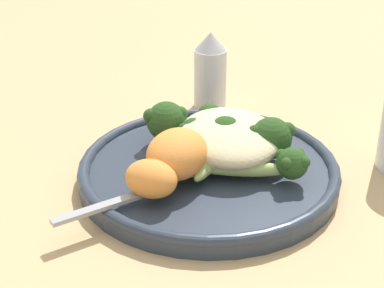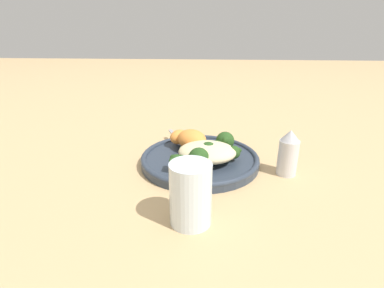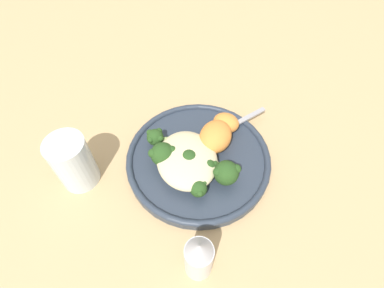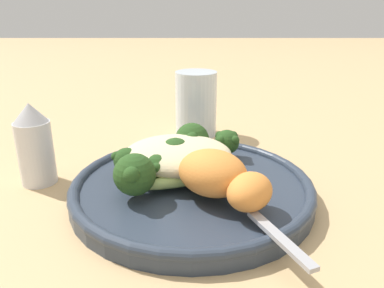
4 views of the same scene
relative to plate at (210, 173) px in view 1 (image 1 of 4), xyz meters
The scene contains 14 objects.
ground_plane 0.02m from the plate, 104.10° to the right, with size 4.00×4.00×0.00m, color tan.
plate is the anchor object (origin of this frame).
quinoa_mound 0.04m from the plate, 132.06° to the left, with size 0.12×0.10×0.03m, color beige.
broccoli_stalk_0 0.07m from the plate, 57.43° to the left, with size 0.05×0.11×0.03m.
broccoli_stalk_1 0.05m from the plate, 91.30° to the left, with size 0.07×0.13×0.04m.
broccoli_stalk_2 0.04m from the plate, 121.04° to the left, with size 0.08×0.08×0.03m.
broccoli_stalk_3 0.04m from the plate, 135.78° to the left, with size 0.09×0.07×0.04m.
broccoli_stalk_4 0.06m from the plate, behind, with size 0.12×0.05×0.03m.
broccoli_stalk_5 0.03m from the plate, 162.60° to the right, with size 0.08×0.04×0.03m.
broccoli_stalk_6 0.07m from the plate, 149.06° to the right, with size 0.11×0.06×0.04m.
sweet_potato_chunk_0 0.05m from the plate, 66.59° to the right, with size 0.07×0.06×0.04m, color orange.
sweet_potato_chunk_1 0.08m from the plate, 53.10° to the right, with size 0.05×0.04×0.03m, color orange.
spoon 0.09m from the plate, 56.82° to the right, with size 0.06×0.11×0.01m.
salt_shaker 0.19m from the plate, 168.99° to the left, with size 0.04×0.04×0.09m.
Camera 1 is at (0.54, -0.09, 0.33)m, focal length 60.00 mm.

